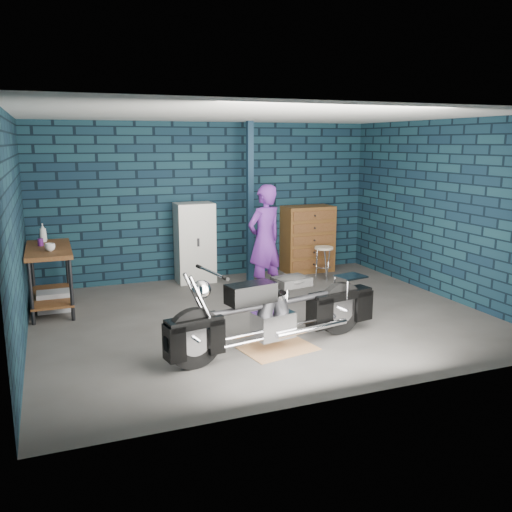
{
  "coord_description": "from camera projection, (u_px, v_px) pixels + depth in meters",
  "views": [
    {
      "loc": [
        -2.64,
        -6.6,
        2.36
      ],
      "look_at": [
        0.02,
        0.3,
        0.8
      ],
      "focal_mm": 38.0,
      "sensor_mm": 36.0,
      "label": 1
    }
  ],
  "objects": [
    {
      "name": "room_walls",
      "position": [
        248.0,
        175.0,
        7.55
      ],
      "size": [
        6.02,
        5.01,
        2.71
      ],
      "color": "black",
      "rests_on": "ground"
    },
    {
      "name": "cup_a",
      "position": [
        50.0,
        247.0,
        7.35
      ],
      "size": [
        0.14,
        0.14,
        0.11
      ],
      "primitive_type": "imported",
      "rotation": [
        0.0,
        0.0,
        0.05
      ],
      "color": "beige",
      "rests_on": "workbench"
    },
    {
      "name": "motorcycle",
      "position": [
        278.0,
        305.0,
        6.22
      ],
      "size": [
        2.44,
        1.07,
        1.04
      ],
      "primitive_type": null,
      "rotation": [
        0.0,
        0.0,
        0.19
      ],
      "color": "black",
      "rests_on": "ground"
    },
    {
      "name": "ground",
      "position": [
        262.0,
        317.0,
        7.44
      ],
      "size": [
        6.0,
        6.0,
        0.0
      ],
      "primitive_type": "plane",
      "color": "#4D4B48",
      "rests_on": "ground"
    },
    {
      "name": "shop_stool",
      "position": [
        324.0,
        263.0,
        9.41
      ],
      "size": [
        0.41,
        0.41,
        0.59
      ],
      "primitive_type": null,
      "rotation": [
        0.0,
        0.0,
        0.33
      ],
      "color": "beige",
      "rests_on": "ground"
    },
    {
      "name": "bottle",
      "position": [
        43.0,
        233.0,
        8.0
      ],
      "size": [
        0.11,
        0.11,
        0.27
      ],
      "primitive_type": "imported",
      "rotation": [
        0.0,
        0.0,
        -0.02
      ],
      "color": "#96989E",
      "rests_on": "workbench"
    },
    {
      "name": "tool_chest",
      "position": [
        308.0,
        239.0,
        9.98
      ],
      "size": [
        0.91,
        0.51,
        1.21
      ],
      "primitive_type": "cube",
      "color": "brown",
      "rests_on": "ground"
    },
    {
      "name": "support_post",
      "position": [
        250.0,
        203.0,
        9.14
      ],
      "size": [
        0.1,
        0.1,
        2.7
      ],
      "primitive_type": "cube",
      "color": "#13293D",
      "rests_on": "ground"
    },
    {
      "name": "locker",
      "position": [
        195.0,
        243.0,
        9.21
      ],
      "size": [
        0.63,
        0.45,
        1.36
      ],
      "primitive_type": "cube",
      "color": "beige",
      "rests_on": "ground"
    },
    {
      "name": "workbench",
      "position": [
        51.0,
        279.0,
        7.7
      ],
      "size": [
        0.6,
        1.4,
        0.91
      ],
      "primitive_type": "cube",
      "color": "brown",
      "rests_on": "ground"
    },
    {
      "name": "drip_mat",
      "position": [
        277.0,
        348.0,
        6.33
      ],
      "size": [
        0.93,
        0.77,
        0.01
      ],
      "primitive_type": "cube",
      "rotation": [
        0.0,
        0.0,
        0.19
      ],
      "color": "brown",
      "rests_on": "ground"
    },
    {
      "name": "mug_purple",
      "position": [
        40.0,
        242.0,
        7.71
      ],
      "size": [
        0.1,
        0.1,
        0.11
      ],
      "primitive_type": "cylinder",
      "rotation": [
        0.0,
        0.0,
        0.39
      ],
      "color": "#4E1862",
      "rests_on": "workbench"
    },
    {
      "name": "person",
      "position": [
        265.0,
        240.0,
        8.42
      ],
      "size": [
        0.73,
        0.6,
        1.73
      ],
      "primitive_type": "imported",
      "rotation": [
        0.0,
        0.0,
        3.48
      ],
      "color": "#511F76",
      "rests_on": "ground"
    },
    {
      "name": "storage_bin",
      "position": [
        54.0,
        301.0,
        7.7
      ],
      "size": [
        0.45,
        0.32,
        0.28
      ],
      "primitive_type": "cube",
      "color": "#96989E",
      "rests_on": "ground"
    }
  ]
}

